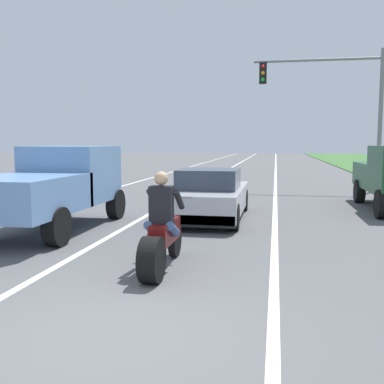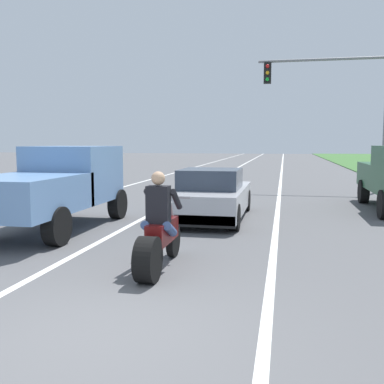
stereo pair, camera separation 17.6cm
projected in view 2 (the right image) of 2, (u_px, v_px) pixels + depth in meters
The scene contains 8 objects.
ground_plane at pixel (97, 334), 4.86m from camera, with size 160.00×160.00×0.00m, color #565659.
lane_stripe_left_solid at pixel (152, 179), 25.41m from camera, with size 0.14×120.00×0.01m, color white.
lane_stripe_right_solid at pixel (281, 181), 23.97m from camera, with size 0.14×120.00×0.01m, color white.
lane_stripe_centre_dashed at pixel (214, 180), 24.69m from camera, with size 0.14×120.00×0.01m, color white.
motorcycle_with_rider at pixel (159, 235), 7.17m from camera, with size 0.70×2.21×1.62m.
sports_car_silver at pixel (211, 196), 12.13m from camera, with size 1.84×4.30×1.37m.
pickup_truck_left_lane_light_blue at pixel (56, 183), 10.63m from camera, with size 2.02×4.80×1.98m.
traffic_light_mast_near at pixel (344, 96), 19.04m from camera, with size 5.45×0.34×6.00m.
Camera 2 is at (1.96, -4.35, 2.07)m, focal length 41.79 mm.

